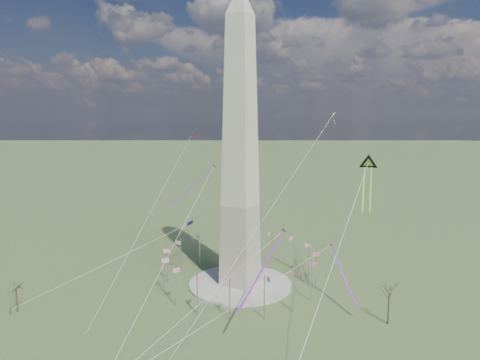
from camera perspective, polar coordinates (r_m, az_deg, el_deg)
The scene contains 14 objects.
ground at distance 154.57m, azimuth 0.04°, elevation -13.81°, with size 2000.00×2000.00×0.00m, color #4B6231.
plaza at distance 154.41m, azimuth 0.04°, elevation -13.67°, with size 36.00×36.00×0.80m, color beige.
washington_monument at distance 143.25m, azimuth 0.04°, elevation 4.21°, with size 15.56×15.56×100.00m.
flagpole_ring at distance 151.93m, azimuth 0.04°, elevation -11.27°, with size 54.40×54.40×13.00m.
tree_near at distance 131.63m, azimuth 19.30°, elevation -13.86°, with size 7.82×7.82×13.68m.
tree_far at distance 148.93m, azimuth -27.72°, elevation -12.57°, with size 6.16×6.16×10.77m.
person_west at distance 150.17m, azimuth -28.26°, elevation -15.19°, with size 0.93×0.73×1.92m, color gray.
kite_delta_black at distance 141.35m, azimuth 16.72°, elevation 1.76°, with size 8.47×18.86×15.36m.
kite_diamond_purple at distance 159.85m, azimuth -6.67°, elevation -6.07°, with size 2.49×3.48×10.19m.
kite_streamer_left at distance 120.76m, azimuth 3.95°, elevation -10.10°, with size 3.28×24.54×16.84m.
kite_streamer_mid at distance 145.51m, azimuth -5.68°, elevation -0.17°, with size 8.35×18.38×13.29m.
kite_streamer_right at distance 141.82m, azimuth 13.17°, elevation -11.19°, with size 14.60×16.10×14.08m.
kite_small_red at distance 188.42m, azimuth -6.34°, elevation 6.10°, with size 1.12×1.77×3.97m.
kite_small_white at distance 180.40m, azimuth 12.39°, elevation 8.43°, with size 1.69×2.41×5.00m.
Camera 1 is at (70.07, -124.44, 59.11)m, focal length 32.00 mm.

